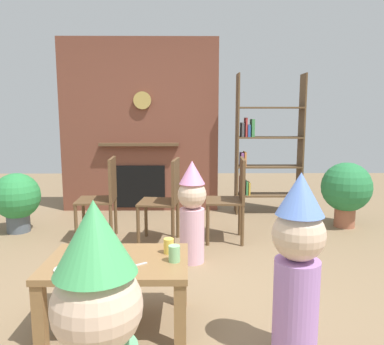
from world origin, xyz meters
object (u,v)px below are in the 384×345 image
child_in_pink (298,261)px  potted_plant_short (17,198)px  child_by_the_chairs (192,209)px  dining_chair_left (104,194)px  potted_plant_tall (346,189)px  paper_plate_front (69,269)px  paper_cup_near_left (169,246)px  paper_plate_rear (109,255)px  dining_chair_right (233,194)px  coffee_table (118,271)px  paper_cup_center (85,244)px  birthday_cake_slice (108,261)px  paper_cup_near_right (174,254)px  bookshelf (264,150)px  dining_chair_middle (167,196)px

child_in_pink → potted_plant_short: size_ratio=1.52×
child_by_the_chairs → dining_chair_left: size_ratio=1.05×
dining_chair_left → potted_plant_tall: size_ratio=1.14×
paper_plate_front → child_in_pink: (1.31, -0.16, 0.11)m
paper_cup_near_left → paper_plate_rear: bearing=-173.8°
paper_plate_rear → paper_plate_front: bearing=-129.2°
child_by_the_chairs → dining_chair_right: child_by_the_chairs is taller
paper_cup_near_left → dining_chair_left: bearing=115.8°
coffee_table → paper_plate_front: 0.32m
paper_cup_near_left → dining_chair_right: (0.61, 1.57, 0.02)m
paper_cup_center → birthday_cake_slice: (0.21, -0.29, -0.01)m
paper_cup_center → paper_plate_rear: paper_cup_center is taller
paper_plate_front → paper_plate_rear: (0.19, 0.23, 0.00)m
paper_cup_near_left → paper_cup_near_right: size_ratio=0.96×
paper_cup_near_right → dining_chair_left: dining_chair_left is taller
bookshelf → dining_chair_right: size_ratio=2.11×
potted_plant_short → birthday_cake_slice: bearing=-54.8°
potted_plant_short → child_by_the_chairs: bearing=-24.9°
bookshelf → paper_plate_rear: 3.24m
coffee_table → dining_chair_left: size_ratio=1.00×
paper_plate_front → dining_chair_middle: (0.49, 1.77, 0.06)m
dining_chair_middle → potted_plant_tall: 2.21m
paper_cup_near_right → dining_chair_right: 1.81m
paper_cup_near_right → paper_plate_rear: paper_cup_near_right is taller
paper_cup_near_left → dining_chair_middle: 1.50m
coffee_table → dining_chair_left: bearing=104.8°
dining_chair_left → potted_plant_short: dining_chair_left is taller
birthday_cake_slice → dining_chair_left: (-0.42, 1.84, 0.03)m
child_in_pink → child_by_the_chairs: 1.50m
bookshelf → paper_plate_rear: bearing=-119.0°
paper_cup_center → birthday_cake_slice: 0.36m
paper_cup_center → child_by_the_chairs: bearing=50.8°
paper_cup_center → dining_chair_right: dining_chair_right is taller
paper_plate_rear → dining_chair_left: 1.70m
paper_cup_near_left → potted_plant_tall: (2.04, 2.06, -0.02)m
paper_plate_front → birthday_cake_slice: birthday_cake_slice is taller
child_by_the_chairs → dining_chair_left: bearing=-100.2°
paper_plate_rear → child_in_pink: bearing=-19.0°
paper_cup_center → potted_plant_short: bearing=125.0°
paper_plate_rear → potted_plant_short: potted_plant_short is taller
child_by_the_chairs → dining_chair_right: bearing=168.0°
birthday_cake_slice → dining_chair_left: 1.89m
potted_plant_short → paper_plate_front: bearing=-59.5°
child_in_pink → child_by_the_chairs: child_in_pink is taller
paper_cup_near_left → paper_cup_center: bearing=173.9°
paper_cup_near_left → potted_plant_short: size_ratio=0.14×
child_by_the_chairs → potted_plant_tall: child_by_the_chairs is taller
paper_cup_center → paper_plate_front: paper_cup_center is taller
paper_cup_near_right → dining_chair_middle: dining_chair_middle is taller
paper_plate_rear → dining_chair_left: bearing=103.2°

